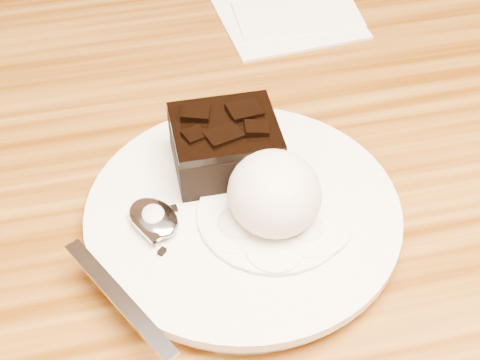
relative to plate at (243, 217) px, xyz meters
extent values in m
cylinder|color=silver|center=(0.00, 0.00, 0.00)|extent=(0.24, 0.24, 0.02)
cube|color=black|center=(0.00, 0.05, 0.03)|extent=(0.08, 0.07, 0.04)
ellipsoid|color=silver|center=(0.02, -0.01, 0.03)|extent=(0.07, 0.07, 0.06)
cylinder|color=white|center=(0.02, -0.01, 0.01)|extent=(0.11, 0.11, 0.00)
cube|color=white|center=(0.11, 0.27, -0.01)|extent=(0.15, 0.15, 0.01)
cube|color=black|center=(-0.05, 0.01, 0.01)|extent=(0.01, 0.01, 0.00)
cube|color=black|center=(0.06, -0.04, 0.01)|extent=(0.01, 0.01, 0.00)
cube|color=black|center=(-0.07, -0.03, 0.01)|extent=(0.01, 0.01, 0.00)
camera|label=1|loc=(-0.09, -0.36, 0.41)|focal=54.80mm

